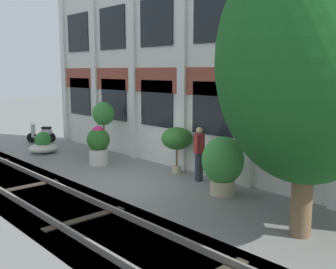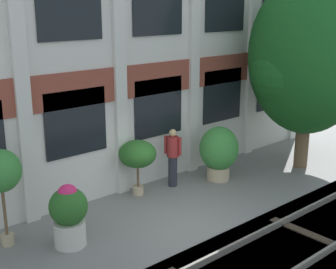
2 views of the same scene
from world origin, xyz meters
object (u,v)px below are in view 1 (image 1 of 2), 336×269
potted_plant_low_pan (104,115)px  resident_by_doorway (199,152)px  potted_plant_ribbed_drum (98,144)px  potted_plant_glazed_jar (223,163)px  broadleaf_tree (309,66)px  potted_plant_tall_urn (177,139)px  potted_plant_wide_bowl (43,145)px  scooter_near_curb (42,134)px

potted_plant_low_pan → resident_by_doorway: (5.06, 0.17, -0.77)m
potted_plant_ribbed_drum → potted_plant_glazed_jar: 5.43m
resident_by_doorway → potted_plant_low_pan: bearing=-24.4°
resident_by_doorway → broadleaf_tree: bearing=134.6°
potted_plant_tall_urn → resident_by_doorway: 1.20m
potted_plant_wide_bowl → potted_plant_tall_urn: potted_plant_tall_urn is taller
potted_plant_tall_urn → resident_by_doorway: bearing=-7.2°
potted_plant_wide_bowl → potted_plant_tall_urn: size_ratio=0.76×
potted_plant_tall_urn → potted_plant_glazed_jar: 2.64m
potted_plant_wide_bowl → resident_by_doorway: (7.42, 1.68, 0.60)m
broadleaf_tree → resident_by_doorway: 5.23m
broadleaf_tree → potted_plant_wide_bowl: broadleaf_tree is taller
scooter_near_curb → broadleaf_tree: bearing=127.9°
potted_plant_glazed_jar → potted_plant_ribbed_drum: bearing=-173.9°
potted_plant_low_pan → broadleaf_tree: bearing=-8.0°
potted_plant_wide_bowl → potted_plant_tall_urn: (6.25, 1.83, 0.84)m
potted_plant_low_pan → potted_plant_glazed_jar: size_ratio=1.34×
broadleaf_tree → potted_plant_low_pan: size_ratio=2.77×
broadleaf_tree → potted_plant_tall_urn: size_ratio=3.90×
potted_plant_low_pan → potted_plant_ribbed_drum: potted_plant_low_pan is taller
potted_plant_ribbed_drum → potted_plant_low_pan: bearing=137.9°
potted_plant_low_pan → resident_by_doorway: size_ratio=1.29×
potted_plant_wide_bowl → broadleaf_tree: bearing=0.9°
potted_plant_low_pan → resident_by_doorway: bearing=1.9°
scooter_near_curb → potted_plant_wide_bowl: bearing=106.7°
broadleaf_tree → potted_plant_tall_urn: broadleaf_tree is taller
potted_plant_glazed_jar → potted_plant_tall_urn: bearing=165.2°
potted_plant_wide_bowl → potted_plant_glazed_jar: (8.80, 1.15, 0.59)m
potted_plant_ribbed_drum → potted_plant_wide_bowl: bearing=-170.4°
broadleaf_tree → resident_by_doorway: broadleaf_tree is taller
broadleaf_tree → potted_plant_ribbed_drum: 8.76m
potted_plant_glazed_jar → broadleaf_tree: bearing=-18.3°
potted_plant_tall_urn → potted_plant_low_pan: bearing=-175.4°
potted_plant_tall_urn → scooter_near_curb: (-8.52, -0.79, -0.73)m
potted_plant_glazed_jar → potted_plant_wide_bowl: bearing=-172.5°
potted_plant_glazed_jar → potted_plant_low_pan: bearing=176.8°
scooter_near_curb → resident_by_doorway: resident_by_doorway is taller
broadleaf_tree → potted_plant_wide_bowl: (-11.70, -0.19, -3.21)m
potted_plant_low_pan → scooter_near_curb: (-4.61, -0.47, -1.26)m
potted_plant_tall_urn → scooter_near_curb: size_ratio=1.44×
potted_plant_wide_bowl → resident_by_doorway: bearing=12.8°
potted_plant_ribbed_drum → scooter_near_curb: potted_plant_ribbed_drum is taller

